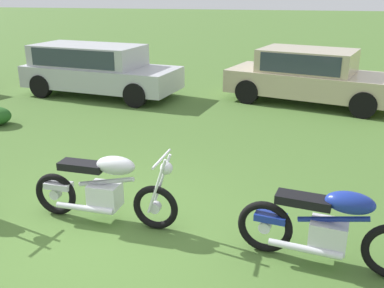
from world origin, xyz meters
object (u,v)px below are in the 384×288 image
at_px(car_silver, 95,66).
at_px(car_beige, 309,73).
at_px(motorcycle_silver, 105,189).
at_px(motorcycle_blue, 330,227).

relative_size(car_silver, car_beige, 0.99).
relative_size(motorcycle_silver, car_silver, 0.44).
bearing_deg(motorcycle_blue, car_beige, 99.61).
bearing_deg(car_beige, motorcycle_silver, -95.12).
bearing_deg(car_silver, motorcycle_blue, -41.45).
height_order(motorcycle_silver, car_beige, car_beige).
distance_m(motorcycle_silver, motorcycle_blue, 2.82).
distance_m(motorcycle_silver, car_beige, 7.70).
xyz_separation_m(car_silver, car_beige, (5.94, 0.36, -0.04)).
distance_m(motorcycle_silver, car_silver, 7.50).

